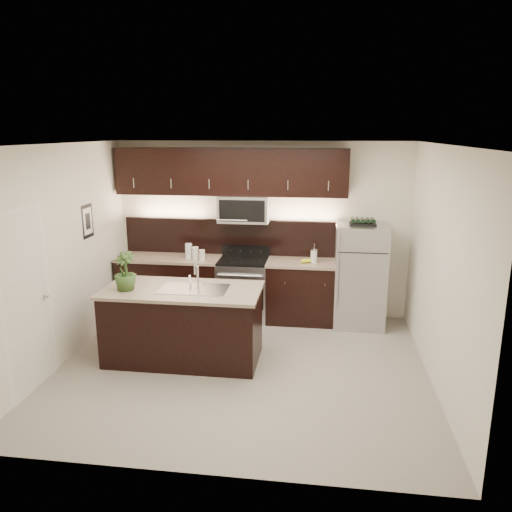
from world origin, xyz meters
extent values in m
plane|color=gray|center=(0.00, 0.00, 0.00)|extent=(4.50, 4.50, 0.00)
cube|color=silver|center=(0.00, 2.00, 1.35)|extent=(4.50, 0.02, 2.70)
cube|color=silver|center=(0.00, -2.00, 1.35)|extent=(4.50, 0.02, 2.70)
cube|color=silver|center=(-2.25, 0.00, 1.35)|extent=(0.02, 4.00, 2.70)
cube|color=silver|center=(2.25, 0.00, 1.35)|extent=(0.02, 4.00, 2.70)
cube|color=white|center=(0.00, 0.00, 2.70)|extent=(4.50, 4.00, 0.02)
cube|color=silver|center=(-2.23, -0.80, 1.01)|extent=(0.04, 0.80, 2.02)
sphere|color=silver|center=(-2.20, -0.48, 1.00)|extent=(0.06, 0.06, 0.06)
cube|color=black|center=(-2.24, 0.75, 1.65)|extent=(0.01, 0.32, 0.46)
cube|color=white|center=(-2.23, 0.75, 1.65)|extent=(0.00, 0.24, 0.36)
cube|color=black|center=(-1.42, 1.69, 0.45)|extent=(1.57, 0.62, 0.90)
cube|color=black|center=(0.71, 1.69, 0.45)|extent=(1.16, 0.62, 0.90)
cube|color=#B2B2B7|center=(-0.25, 1.69, 0.45)|extent=(0.76, 0.62, 0.90)
cube|color=black|center=(-0.25, 1.69, 0.92)|extent=(0.76, 0.60, 0.03)
cube|color=#CAB298|center=(-1.42, 1.69, 0.92)|extent=(1.59, 0.65, 0.04)
cube|color=#CAB298|center=(0.71, 1.69, 0.92)|extent=(1.18, 0.65, 0.04)
cube|color=black|center=(-0.46, 1.99, 1.22)|extent=(3.49, 0.02, 0.56)
cube|color=#B2B2B7|center=(-0.25, 1.80, 1.70)|extent=(0.76, 0.40, 0.40)
cube|color=black|center=(-0.46, 1.83, 2.25)|extent=(3.49, 0.33, 0.70)
cube|color=black|center=(-0.77, 0.16, 0.45)|extent=(1.90, 0.90, 0.90)
cube|color=#CAB298|center=(-0.77, 0.16, 0.92)|extent=(1.96, 0.96, 0.04)
cube|color=silver|center=(-0.62, 0.16, 0.95)|extent=(0.84, 0.50, 0.01)
cylinder|color=silver|center=(-0.62, 0.37, 1.06)|extent=(0.03, 0.03, 0.24)
cylinder|color=silver|center=(-0.62, 0.30, 1.21)|extent=(0.02, 0.14, 0.02)
cylinder|color=silver|center=(-0.62, 0.23, 1.16)|extent=(0.02, 0.02, 0.10)
cube|color=#B2B2B7|center=(1.50, 1.63, 0.77)|extent=(0.74, 0.67, 1.53)
cube|color=black|center=(1.50, 1.63, 1.54)|extent=(0.38, 0.23, 0.03)
cylinder|color=black|center=(1.36, 1.63, 1.59)|extent=(0.06, 0.22, 0.06)
cylinder|color=black|center=(1.43, 1.63, 1.59)|extent=(0.06, 0.22, 0.06)
cylinder|color=black|center=(1.50, 1.63, 1.59)|extent=(0.06, 0.22, 0.06)
cylinder|color=black|center=(1.58, 1.63, 1.59)|extent=(0.06, 0.22, 0.06)
cylinder|color=black|center=(1.65, 1.63, 1.59)|extent=(0.06, 0.22, 0.06)
imported|color=#2E4C1E|center=(-1.44, 0.01, 1.18)|extent=(0.31, 0.31, 0.48)
cylinder|color=silver|center=(-1.09, 1.64, 1.06)|extent=(0.11, 0.11, 0.23)
cylinder|color=silver|center=(-0.97, 1.59, 1.04)|extent=(0.10, 0.10, 0.19)
cylinder|color=silver|center=(-0.85, 1.54, 1.02)|extent=(0.09, 0.09, 0.17)
cylinder|color=silver|center=(0.82, 1.64, 1.03)|extent=(0.09, 0.09, 0.19)
cylinder|color=silver|center=(0.82, 1.64, 1.14)|extent=(0.10, 0.10, 0.02)
cylinder|color=silver|center=(0.82, 1.64, 1.19)|extent=(0.01, 0.01, 0.08)
ellipsoid|color=yellow|center=(0.66, 1.61, 0.97)|extent=(0.23, 0.21, 0.06)
camera|label=1|loc=(0.93, -5.57, 2.85)|focal=35.00mm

